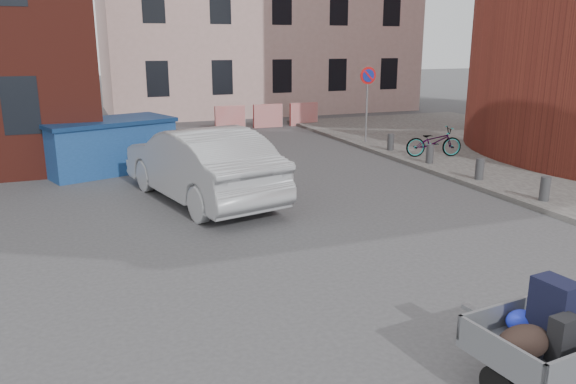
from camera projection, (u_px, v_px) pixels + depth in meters
name	position (u px, v px, depth m)	size (l,w,h in m)	color
ground	(325.00, 260.00, 9.55)	(120.00, 120.00, 0.00)	#38383A
sidewalk	(574.00, 165.00, 16.63)	(9.00, 24.00, 0.12)	#474442
no_parking_sign	(368.00, 89.00, 19.67)	(0.60, 0.09, 2.65)	gray
bollards	(480.00, 169.00, 14.61)	(0.22, 9.02, 0.55)	#3A3A3D
barriers	(268.00, 116.00, 24.40)	(4.70, 0.18, 1.00)	red
trailer	(551.00, 336.00, 5.87)	(1.71, 1.88, 1.20)	black
dumpster	(108.00, 145.00, 15.96)	(3.95, 2.88, 1.49)	#1D478C
silver_car	(200.00, 164.00, 12.99)	(1.82, 5.21, 1.72)	#A0A2A7
bicycle	(434.00, 142.00, 17.51)	(0.61, 1.76, 0.93)	black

